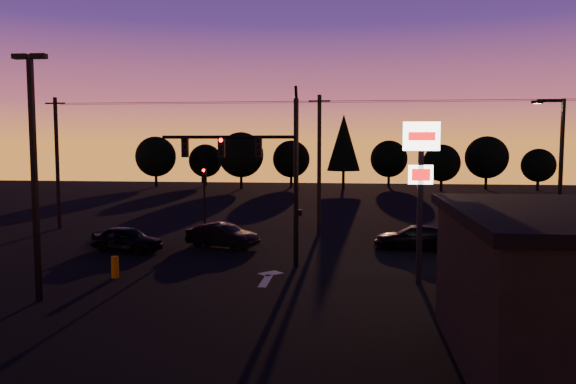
% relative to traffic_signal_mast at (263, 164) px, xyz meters
% --- Properties ---
extents(ground, '(120.00, 120.00, 0.00)m').
position_rel_traffic_signal_mast_xyz_m(ground, '(0.10, -3.99, -4.94)').
color(ground, black).
rests_on(ground, ground).
extents(lane_arrow, '(1.20, 3.10, 0.01)m').
position_rel_traffic_signal_mast_xyz_m(lane_arrow, '(0.60, -2.33, -4.93)').
color(lane_arrow, beige).
rests_on(lane_arrow, ground).
extents(traffic_signal_mast, '(6.79, 0.52, 8.58)m').
position_rel_traffic_signal_mast_xyz_m(traffic_signal_mast, '(0.00, 0.00, 0.00)').
color(traffic_signal_mast, black).
rests_on(traffic_signal_mast, ground).
extents(secondary_signal, '(0.30, 0.31, 4.35)m').
position_rel_traffic_signal_mast_xyz_m(secondary_signal, '(-4.90, 7.49, -2.07)').
color(secondary_signal, black).
rests_on(secondary_signal, ground).
extents(parking_lot_light, '(1.25, 0.30, 9.14)m').
position_rel_traffic_signal_mast_xyz_m(parking_lot_light, '(-7.40, -6.99, 0.33)').
color(parking_lot_light, black).
rests_on(parking_lot_light, ground).
extents(pylon_sign, '(1.50, 0.28, 6.80)m').
position_rel_traffic_signal_mast_xyz_m(pylon_sign, '(7.10, -2.49, -0.02)').
color(pylon_sign, black).
rests_on(pylon_sign, ground).
extents(streetlight, '(1.55, 0.35, 8.00)m').
position_rel_traffic_signal_mast_xyz_m(streetlight, '(14.01, 1.51, -0.52)').
color(streetlight, black).
rests_on(streetlight, ground).
extents(utility_pole_0, '(1.40, 0.26, 9.00)m').
position_rel_traffic_signal_mast_xyz_m(utility_pole_0, '(-15.90, 10.01, -0.34)').
color(utility_pole_0, black).
rests_on(utility_pole_0, ground).
extents(utility_pole_1, '(1.40, 0.26, 9.00)m').
position_rel_traffic_signal_mast_xyz_m(utility_pole_1, '(2.10, 10.01, -0.34)').
color(utility_pole_1, black).
rests_on(utility_pole_1, ground).
extents(power_wires, '(36.00, 1.22, 0.07)m').
position_rel_traffic_signal_mast_xyz_m(power_wires, '(2.10, 10.01, 3.63)').
color(power_wires, black).
rests_on(power_wires, ground).
extents(bollard, '(0.32, 0.32, 0.95)m').
position_rel_traffic_signal_mast_xyz_m(bollard, '(-6.08, -3.19, -4.46)').
color(bollard, '#D27600').
rests_on(bollard, ground).
extents(tree_0, '(5.36, 5.36, 6.74)m').
position_rel_traffic_signal_mast_xyz_m(tree_0, '(-21.90, 46.01, -0.88)').
color(tree_0, black).
rests_on(tree_0, ground).
extents(tree_1, '(4.54, 4.54, 5.71)m').
position_rel_traffic_signal_mast_xyz_m(tree_1, '(-15.90, 49.01, -1.50)').
color(tree_1, black).
rests_on(tree_1, ground).
extents(tree_2, '(5.77, 5.78, 7.26)m').
position_rel_traffic_signal_mast_xyz_m(tree_2, '(-9.90, 44.01, -0.57)').
color(tree_2, black).
rests_on(tree_2, ground).
extents(tree_3, '(4.95, 4.95, 6.22)m').
position_rel_traffic_signal_mast_xyz_m(tree_3, '(-3.90, 48.01, -1.19)').
color(tree_3, black).
rests_on(tree_3, ground).
extents(tree_4, '(4.18, 4.18, 9.50)m').
position_rel_traffic_signal_mast_xyz_m(tree_4, '(3.10, 45.01, 0.99)').
color(tree_4, black).
rests_on(tree_4, ground).
extents(tree_5, '(4.95, 4.95, 6.22)m').
position_rel_traffic_signal_mast_xyz_m(tree_5, '(9.10, 50.01, -1.19)').
color(tree_5, black).
rests_on(tree_5, ground).
extents(tree_6, '(4.54, 4.54, 5.71)m').
position_rel_traffic_signal_mast_xyz_m(tree_6, '(15.10, 44.01, -1.50)').
color(tree_6, black).
rests_on(tree_6, ground).
extents(tree_7, '(5.36, 5.36, 6.74)m').
position_rel_traffic_signal_mast_xyz_m(tree_7, '(21.10, 47.01, -0.88)').
color(tree_7, black).
rests_on(tree_7, ground).
extents(tree_8, '(4.12, 4.12, 5.19)m').
position_rel_traffic_signal_mast_xyz_m(tree_8, '(27.10, 46.01, -1.82)').
color(tree_8, black).
rests_on(tree_8, ground).
extents(car_left, '(4.30, 2.66, 1.37)m').
position_rel_traffic_signal_mast_xyz_m(car_left, '(-8.00, 2.72, -4.25)').
color(car_left, black).
rests_on(car_left, ground).
extents(car_mid, '(4.41, 2.71, 1.37)m').
position_rel_traffic_signal_mast_xyz_m(car_mid, '(-3.05, 4.43, -4.25)').
color(car_mid, black).
rests_on(car_mid, ground).
extents(car_right, '(4.72, 2.36, 1.32)m').
position_rel_traffic_signal_mast_xyz_m(car_right, '(7.75, 5.12, -4.28)').
color(car_right, black).
rests_on(car_right, ground).
extents(suv_parked, '(3.22, 5.23, 1.35)m').
position_rel_traffic_signal_mast_xyz_m(suv_parked, '(9.23, -5.77, -4.26)').
color(suv_parked, black).
rests_on(suv_parked, ground).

